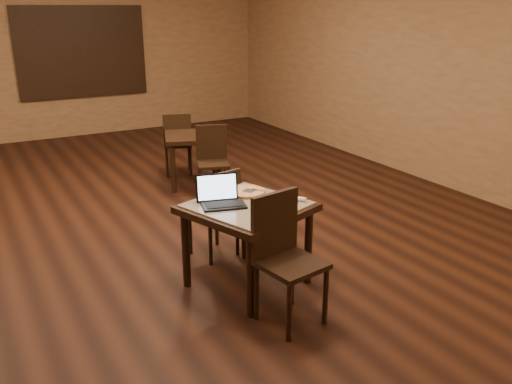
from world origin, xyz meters
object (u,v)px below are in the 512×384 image
other_table_a (194,143)px  other_table_a_chair_far (178,140)px  tiled_table (247,215)px  pizza_pan (246,193)px  chair_main_far (218,209)px  laptop (220,197)px  chair_main_near (284,251)px  other_table_a_chair_near (213,157)px

other_table_a → other_table_a_chair_far: other_table_a_chair_far is taller
tiled_table → pizza_pan: bearing=44.4°
chair_main_far → other_table_a_chair_far: other_table_a_chair_far is taller
other_table_a → other_table_a_chair_far: bearing=112.0°
pizza_pan → other_table_a: 2.71m
tiled_table → chair_main_far: bearing=69.4°
laptop → pizza_pan: size_ratio=1.18×
tiled_table → other_table_a: 2.96m
laptop → chair_main_near: bearing=-60.4°
tiled_table → chair_main_near: (-0.01, -0.61, -0.08)m
other_table_a_chair_near → other_table_a_chair_far: bearing=112.0°
pizza_pan → other_table_a_chair_near: size_ratio=0.38×
other_table_a_chair_near → chair_main_near: bearing=-85.6°
laptop → chair_main_far: bearing=82.4°
tiled_table → chair_main_near: bearing=-110.4°
chair_main_far → other_table_a_chair_near: (0.74, 1.71, 0.01)m
chair_main_near → other_table_a_chair_near: chair_main_near is taller
other_table_a → chair_main_near: bearing=-83.0°
pizza_pan → other_table_a_chair_near: bearing=73.0°
tiled_table → chair_main_near: size_ratio=1.15×
chair_main_far → laptop: bearing=54.8°
other_table_a_chair_far → tiled_table: bearing=97.4°
pizza_pan → other_table_a_chair_far: bearing=79.5°
tiled_table → other_table_a: tiled_table is taller
other_table_a_chair_far → pizza_pan: bearing=98.7°
other_table_a_chair_near → pizza_pan: bearing=-87.8°
chair_main_far → other_table_a: 2.36m
chair_main_near → other_table_a_chair_near: size_ratio=1.11×
chair_main_near → other_table_a: (0.75, 3.48, 0.01)m
other_table_a_chair_far → other_table_a_chair_near: bearing=112.0°
chair_main_far → pizza_pan: (0.10, -0.38, 0.26)m
chair_main_far → laptop: 0.64m
laptop → other_table_a_chair_far: (0.91, 3.30, -0.31)m
chair_main_far → pizza_pan: size_ratio=2.57×
tiled_table → laptop: 0.28m
tiled_table → pizza_pan: 0.29m
chair_main_near → other_table_a: bearing=68.3°
chair_main_far → other_table_a_chair_far: bearing=-116.3°
other_table_a → other_table_a_chair_near: size_ratio=1.05×
tiled_table → other_table_a_chair_near: 2.46m
tiled_table → laptop: size_ratio=2.83×
chair_main_near → other_table_a_chair_far: bearing=70.3°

